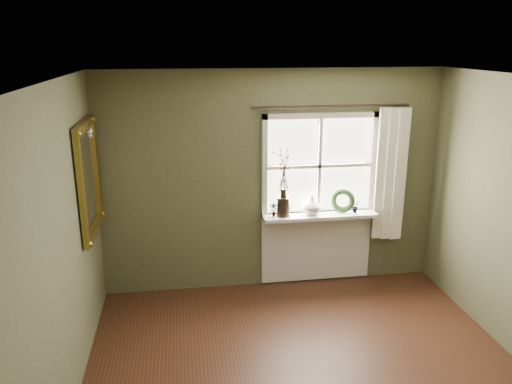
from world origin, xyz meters
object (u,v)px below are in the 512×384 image
Objects in this scene: cream_vase at (312,205)px; gilt_mirror at (89,178)px; wreath at (343,203)px; dark_jug at (283,207)px.

gilt_mirror is (-2.41, -0.42, 0.55)m from cream_vase.
gilt_mirror reaches higher than cream_vase.
gilt_mirror is (-2.80, -0.46, 0.55)m from wreath.
wreath reaches higher than dark_jug.
wreath reaches higher than cream_vase.
cream_vase is 2.51m from gilt_mirror.
wreath is (0.39, 0.04, -0.00)m from cream_vase.
wreath is at bearing 9.33° from gilt_mirror.
wreath is 2.89m from gilt_mirror.
cream_vase is 0.39m from wreath.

